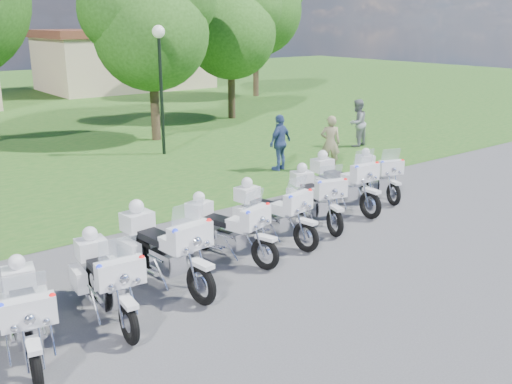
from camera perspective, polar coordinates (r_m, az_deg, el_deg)
ground at (r=11.97m, az=0.93°, el=-6.25°), size 100.00×100.00×0.00m
motorcycle_0 at (r=9.00m, az=-22.06°, el=-11.13°), size 1.03×2.30×1.56m
motorcycle_1 at (r=9.66m, az=-14.76°, el=-8.30°), size 0.92×2.40×1.61m
motorcycle_2 at (r=10.54m, az=-9.29°, el=-5.41°), size 1.03×2.63×1.77m
motorcycle_3 at (r=11.59m, az=-2.99°, el=-3.57°), size 1.16×2.28×1.57m
motorcycle_4 at (r=12.51m, az=1.52°, el=-1.95°), size 1.01×2.35×1.59m
motorcycle_5 at (r=13.67m, az=5.93°, el=-0.39°), size 1.20×2.32×1.60m
motorcycle_6 at (r=14.85m, az=8.58°, el=1.06°), size 0.90×2.51×1.69m
motorcycle_7 at (r=16.09m, az=11.99°, el=1.77°), size 1.18×2.11×1.47m
lamp_post at (r=20.67m, az=-9.60°, el=12.97°), size 0.44×0.44×4.54m
tree_2 at (r=23.36m, az=-10.63°, el=16.44°), size 5.29×4.51×7.05m
tree_3 at (r=28.44m, az=-2.65°, el=16.38°), size 5.11×4.36×6.81m
tree_4 at (r=37.18m, az=-0.12°, el=18.60°), size 6.66×5.68×8.88m
building_east at (r=42.63m, az=-12.98°, el=12.83°), size 11.44×7.28×4.10m
bystander_a at (r=18.61m, az=7.43°, el=4.86°), size 0.77×0.74×1.78m
bystander_b at (r=22.37m, az=10.08°, el=6.79°), size 1.00×0.85×1.81m
bystander_c at (r=18.45m, az=2.43°, el=4.95°), size 1.14×0.72×1.82m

